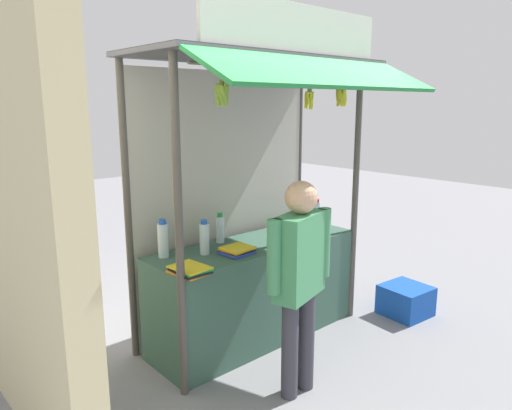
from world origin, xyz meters
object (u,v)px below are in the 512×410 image
object	(u,v)px
water_bottle_mid_right	(300,216)
water_bottle_back_left	(204,238)
magazine_stack_rear_center	(237,250)
magazine_stack_front_right	(190,270)
banana_bunch_leftmost	(309,99)
plastic_crate	(406,300)
water_bottle_center	(163,239)
banana_bunch_rightmost	(341,97)
water_bottle_far_right	(220,229)
vendor_person	(300,270)
banana_bunch_inner_right	(222,95)
water_bottle_front_left	(316,213)

from	to	relation	value
water_bottle_mid_right	water_bottle_back_left	size ratio (longest dim) A/B	0.89
magazine_stack_rear_center	magazine_stack_front_right	bearing A→B (deg)	-167.24
water_bottle_mid_right	banana_bunch_leftmost	xyz separation A→B (m)	(-0.49, -0.52, 1.14)
water_bottle_mid_right	plastic_crate	world-z (taller)	water_bottle_mid_right
water_bottle_center	banana_bunch_rightmost	size ratio (longest dim) A/B	1.14
banana_bunch_leftmost	water_bottle_far_right	bearing A→B (deg)	122.58
magazine_stack_front_right	vendor_person	world-z (taller)	vendor_person
banana_bunch_leftmost	banana_bunch_inner_right	bearing A→B (deg)	-179.85
water_bottle_center	banana_bunch_inner_right	world-z (taller)	banana_bunch_inner_right
magazine_stack_rear_center	water_bottle_far_right	bearing A→B (deg)	73.77
water_bottle_far_right	banana_bunch_leftmost	distance (m)	1.38
water_bottle_mid_right	magazine_stack_front_right	xyz separation A→B (m)	(-1.56, -0.35, -0.10)
banana_bunch_leftmost	water_bottle_mid_right	bearing A→B (deg)	46.86
magazine_stack_front_right	banana_bunch_rightmost	bearing A→B (deg)	-6.64
water_bottle_far_right	magazine_stack_front_right	xyz separation A→B (m)	(-0.66, -0.49, -0.10)
water_bottle_back_left	magazine_stack_front_right	distance (m)	0.47
banana_bunch_leftmost	vendor_person	size ratio (longest dim) A/B	0.18
magazine_stack_rear_center	vendor_person	world-z (taller)	vendor_person
water_bottle_back_left	water_bottle_front_left	bearing A→B (deg)	0.07
banana_bunch_leftmost	water_bottle_back_left	bearing A→B (deg)	147.30
water_bottle_mid_right	vendor_person	bearing A→B (deg)	-137.29
water_bottle_far_right	banana_bunch_inner_right	size ratio (longest dim) A/B	0.99
banana_bunch_rightmost	water_bottle_mid_right	bearing A→B (deg)	81.93
banana_bunch_inner_right	water_bottle_far_right	bearing A→B (deg)	54.43
magazine_stack_rear_center	plastic_crate	size ratio (longest dim) A/B	0.62
water_bottle_mid_right	water_bottle_back_left	world-z (taller)	water_bottle_back_left
magazine_stack_rear_center	vendor_person	xyz separation A→B (m)	(-0.04, -0.75, 0.04)
water_bottle_far_right	banana_bunch_rightmost	world-z (taller)	banana_bunch_rightmost
water_bottle_center	water_bottle_back_left	world-z (taller)	water_bottle_center
water_bottle_center	water_bottle_mid_right	bearing A→B (deg)	-4.31
water_bottle_front_left	magazine_stack_rear_center	size ratio (longest dim) A/B	1.04
water_bottle_back_left	magazine_stack_rear_center	distance (m)	0.29
water_bottle_mid_right	magazine_stack_rear_center	distance (m)	1.04
magazine_stack_front_right	banana_bunch_leftmost	world-z (taller)	banana_bunch_leftmost
water_bottle_far_right	banana_bunch_leftmost	size ratio (longest dim) A/B	0.91
water_bottle_front_left	magazine_stack_rear_center	distance (m)	1.22
water_bottle_front_left	banana_bunch_inner_right	xyz separation A→B (m)	(-1.57, -0.47, 1.16)
magazine_stack_rear_center	banana_bunch_leftmost	size ratio (longest dim) A/B	0.90
water_bottle_center	water_bottle_front_left	distance (m)	1.71
vendor_person	magazine_stack_front_right	bearing A→B (deg)	-65.60
plastic_crate	banana_bunch_inner_right	bearing A→B (deg)	172.93
banana_bunch_rightmost	banana_bunch_inner_right	distance (m)	1.31
banana_bunch_inner_right	vendor_person	xyz separation A→B (m)	(0.33, -0.45, -1.22)
magazine_stack_rear_center	plastic_crate	distance (m)	2.01
magazine_stack_front_right	banana_bunch_leftmost	size ratio (longest dim) A/B	1.05
banana_bunch_rightmost	plastic_crate	world-z (taller)	banana_bunch_rightmost
water_bottle_center	banana_bunch_inner_right	size ratio (longest dim) A/B	1.17
banana_bunch_rightmost	banana_bunch_leftmost	world-z (taller)	same
water_bottle_center	banana_bunch_leftmost	bearing A→B (deg)	-31.63
magazine_stack_rear_center	banana_bunch_rightmost	distance (m)	1.60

